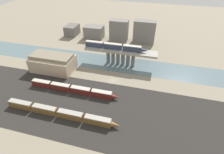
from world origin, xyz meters
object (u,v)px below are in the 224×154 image
(train_yard_near, at_px, (60,113))
(train_yard_mid, at_px, (73,89))
(warehouse_building, at_px, (53,63))
(train_on_bridge, at_px, (115,47))

(train_yard_near, distance_m, train_yard_mid, 17.24)
(train_yard_mid, height_order, warehouse_building, warehouse_building)
(train_yard_mid, xyz_separation_m, warehouse_building, (-21.30, 17.14, 3.21))
(train_yard_near, height_order, train_yard_mid, same)
(train_on_bridge, height_order, warehouse_building, train_on_bridge)
(warehouse_building, bearing_deg, train_on_bridge, 25.54)
(warehouse_building, bearing_deg, train_yard_mid, -38.83)
(train_yard_near, relative_size, train_yard_mid, 1.11)
(train_on_bridge, distance_m, warehouse_building, 40.36)
(train_yard_mid, relative_size, warehouse_building, 1.91)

